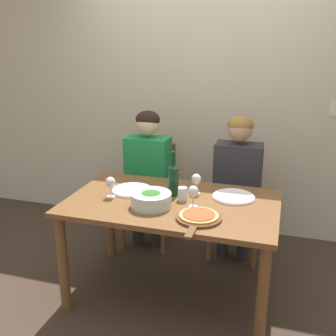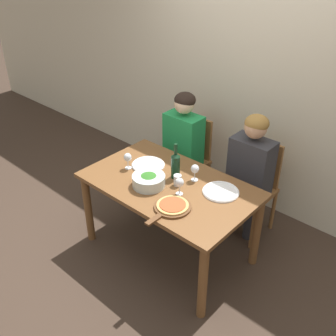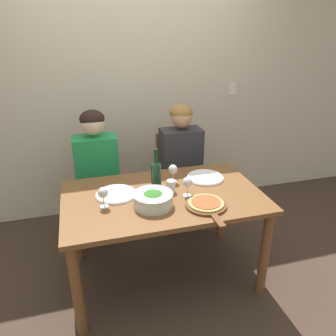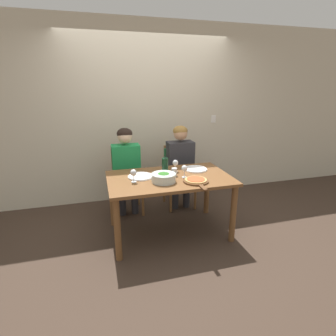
{
  "view_description": "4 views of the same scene",
  "coord_description": "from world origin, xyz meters",
  "px_view_note": "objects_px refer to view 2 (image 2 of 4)",
  "views": [
    {
      "loc": [
        0.71,
        -2.43,
        1.8
      ],
      "look_at": [
        -0.07,
        0.14,
        0.94
      ],
      "focal_mm": 42.0,
      "sensor_mm": 36.0,
      "label": 1
    },
    {
      "loc": [
        1.82,
        -2.06,
        2.58
      ],
      "look_at": [
        -0.11,
        0.11,
        0.8
      ],
      "focal_mm": 42.0,
      "sensor_mm": 36.0,
      "label": 2
    },
    {
      "loc": [
        -0.54,
        -2.05,
        1.9
      ],
      "look_at": [
        0.06,
        0.07,
        0.93
      ],
      "focal_mm": 35.0,
      "sensor_mm": 36.0,
      "label": 3
    },
    {
      "loc": [
        -0.8,
        -2.82,
        1.79
      ],
      "look_at": [
        0.0,
        0.07,
        0.84
      ],
      "focal_mm": 28.0,
      "sensor_mm": 36.0,
      "label": 4
    }
  ],
  "objects_px": {
    "pizza_on_board": "(172,207)",
    "wine_glass_right": "(195,170)",
    "person_man": "(250,166)",
    "dinner_plate_right": "(221,192)",
    "water_tumbler": "(178,180)",
    "person_woman": "(182,139)",
    "chair_right": "(253,184)",
    "wine_glass_centre": "(180,183)",
    "chair_left": "(189,156)",
    "wine_bottle": "(176,165)",
    "wine_glass_left": "(128,158)",
    "dinner_plate_left": "(148,165)",
    "broccoli_bowl": "(149,180)"
  },
  "relations": [
    {
      "from": "dinner_plate_left",
      "to": "water_tumbler",
      "type": "relative_size",
      "value": 3.12
    },
    {
      "from": "broccoli_bowl",
      "to": "dinner_plate_left",
      "type": "relative_size",
      "value": 0.92
    },
    {
      "from": "chair_left",
      "to": "person_man",
      "type": "xyz_separation_m",
      "value": [
        0.79,
        -0.11,
        0.25
      ]
    },
    {
      "from": "chair_left",
      "to": "person_woman",
      "type": "xyz_separation_m",
      "value": [
        -0.0,
        -0.11,
        0.25
      ]
    },
    {
      "from": "broccoli_bowl",
      "to": "wine_glass_right",
      "type": "relative_size",
      "value": 1.82
    },
    {
      "from": "dinner_plate_right",
      "to": "pizza_on_board",
      "type": "bearing_deg",
      "value": -110.54
    },
    {
      "from": "wine_glass_right",
      "to": "water_tumbler",
      "type": "relative_size",
      "value": 1.58
    },
    {
      "from": "chair_left",
      "to": "water_tumbler",
      "type": "xyz_separation_m",
      "value": [
        0.5,
        -0.77,
        0.29
      ]
    },
    {
      "from": "person_man",
      "to": "dinner_plate_right",
      "type": "height_order",
      "value": "person_man"
    },
    {
      "from": "pizza_on_board",
      "to": "dinner_plate_left",
      "type": "bearing_deg",
      "value": 149.97
    },
    {
      "from": "person_woman",
      "to": "dinner_plate_right",
      "type": "bearing_deg",
      "value": -31.47
    },
    {
      "from": "person_woman",
      "to": "water_tumbler",
      "type": "bearing_deg",
      "value": -52.96
    },
    {
      "from": "person_woman",
      "to": "wine_glass_centre",
      "type": "xyz_separation_m",
      "value": [
        0.59,
        -0.75,
        0.1
      ]
    },
    {
      "from": "chair_right",
      "to": "pizza_on_board",
      "type": "xyz_separation_m",
      "value": [
        -0.12,
        -1.04,
        0.26
      ]
    },
    {
      "from": "dinner_plate_right",
      "to": "wine_glass_centre",
      "type": "relative_size",
      "value": 1.98
    },
    {
      "from": "chair_left",
      "to": "water_tumbler",
      "type": "height_order",
      "value": "chair_left"
    },
    {
      "from": "dinner_plate_left",
      "to": "dinner_plate_right",
      "type": "distance_m",
      "value": 0.74
    },
    {
      "from": "dinner_plate_left",
      "to": "pizza_on_board",
      "type": "relative_size",
      "value": 0.7
    },
    {
      "from": "wine_bottle",
      "to": "pizza_on_board",
      "type": "xyz_separation_m",
      "value": [
        0.27,
        -0.35,
        -0.11
      ]
    },
    {
      "from": "chair_left",
      "to": "dinner_plate_right",
      "type": "height_order",
      "value": "chair_left"
    },
    {
      "from": "dinner_plate_left",
      "to": "wine_glass_right",
      "type": "relative_size",
      "value": 1.98
    },
    {
      "from": "pizza_on_board",
      "to": "wine_glass_right",
      "type": "distance_m",
      "value": 0.45
    },
    {
      "from": "wine_glass_right",
      "to": "wine_glass_centre",
      "type": "height_order",
      "value": "same"
    },
    {
      "from": "water_tumbler",
      "to": "wine_glass_left",
      "type": "bearing_deg",
      "value": -170.09
    },
    {
      "from": "chair_right",
      "to": "wine_glass_centre",
      "type": "bearing_deg",
      "value": -102.94
    },
    {
      "from": "chair_right",
      "to": "pizza_on_board",
      "type": "distance_m",
      "value": 1.08
    },
    {
      "from": "water_tumbler",
      "to": "wine_glass_right",
      "type": "bearing_deg",
      "value": 68.76
    },
    {
      "from": "chair_right",
      "to": "pizza_on_board",
      "type": "bearing_deg",
      "value": -96.51
    },
    {
      "from": "wine_glass_centre",
      "to": "person_woman",
      "type": "bearing_deg",
      "value": 128.42
    },
    {
      "from": "person_man",
      "to": "wine_bottle",
      "type": "height_order",
      "value": "person_man"
    },
    {
      "from": "dinner_plate_left",
      "to": "wine_glass_centre",
      "type": "bearing_deg",
      "value": -16.94
    },
    {
      "from": "wine_bottle",
      "to": "wine_glass_left",
      "type": "bearing_deg",
      "value": -157.61
    },
    {
      "from": "chair_left",
      "to": "dinner_plate_right",
      "type": "distance_m",
      "value": 1.07
    },
    {
      "from": "dinner_plate_right",
      "to": "wine_glass_right",
      "type": "bearing_deg",
      "value": 179.48
    },
    {
      "from": "wine_bottle",
      "to": "water_tumbler",
      "type": "distance_m",
      "value": 0.15
    },
    {
      "from": "pizza_on_board",
      "to": "wine_glass_right",
      "type": "bearing_deg",
      "value": 105.19
    },
    {
      "from": "dinner_plate_right",
      "to": "wine_glass_left",
      "type": "height_order",
      "value": "wine_glass_left"
    },
    {
      "from": "chair_right",
      "to": "person_woman",
      "type": "relative_size",
      "value": 0.74
    },
    {
      "from": "person_woman",
      "to": "wine_glass_right",
      "type": "distance_m",
      "value": 0.76
    },
    {
      "from": "chair_right",
      "to": "person_man",
      "type": "xyz_separation_m",
      "value": [
        0.0,
        -0.11,
        0.25
      ]
    },
    {
      "from": "wine_bottle",
      "to": "wine_glass_right",
      "type": "relative_size",
      "value": 2.14
    },
    {
      "from": "chair_right",
      "to": "water_tumbler",
      "type": "height_order",
      "value": "chair_right"
    },
    {
      "from": "wine_glass_left",
      "to": "wine_bottle",
      "type": "bearing_deg",
      "value": 22.39
    },
    {
      "from": "chair_left",
      "to": "person_woman",
      "type": "bearing_deg",
      "value": -90.0
    },
    {
      "from": "chair_right",
      "to": "wine_glass_centre",
      "type": "distance_m",
      "value": 0.95
    },
    {
      "from": "chair_left",
      "to": "dinner_plate_left",
      "type": "xyz_separation_m",
      "value": [
        0.1,
        -0.71,
        0.25
      ]
    },
    {
      "from": "dinner_plate_left",
      "to": "wine_bottle",
      "type": "bearing_deg",
      "value": 3.56
    },
    {
      "from": "chair_left",
      "to": "wine_glass_right",
      "type": "bearing_deg",
      "value": -47.83
    },
    {
      "from": "dinner_plate_right",
      "to": "pizza_on_board",
      "type": "xyz_separation_m",
      "value": [
        -0.16,
        -0.42,
        0.01
      ]
    },
    {
      "from": "person_woman",
      "to": "wine_glass_centre",
      "type": "bearing_deg",
      "value": -51.58
    }
  ]
}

